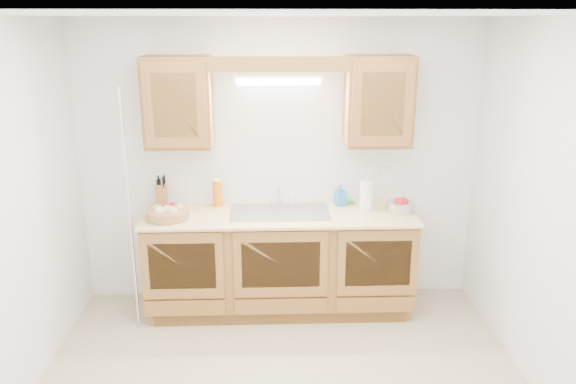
{
  "coord_description": "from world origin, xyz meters",
  "views": [
    {
      "loc": [
        -0.09,
        -3.32,
        2.47
      ],
      "look_at": [
        0.06,
        0.85,
        1.19
      ],
      "focal_mm": 35.0,
      "sensor_mm": 36.0,
      "label": 1
    }
  ],
  "objects_px": {
    "knife_block": "(161,196)",
    "apple_bowl": "(400,206)",
    "fruit_basket": "(168,212)",
    "paper_towel": "(366,196)"
  },
  "relations": [
    {
      "from": "knife_block",
      "to": "fruit_basket",
      "type": "bearing_deg",
      "value": -80.42
    },
    {
      "from": "knife_block",
      "to": "paper_towel",
      "type": "bearing_deg",
      "value": -13.36
    },
    {
      "from": "knife_block",
      "to": "apple_bowl",
      "type": "bearing_deg",
      "value": -14.73
    },
    {
      "from": "paper_towel",
      "to": "apple_bowl",
      "type": "relative_size",
      "value": 0.96
    },
    {
      "from": "fruit_basket",
      "to": "paper_towel",
      "type": "xyz_separation_m",
      "value": [
        1.68,
        0.16,
        0.07
      ]
    },
    {
      "from": "knife_block",
      "to": "apple_bowl",
      "type": "xyz_separation_m",
      "value": [
        2.06,
        -0.2,
        -0.05
      ]
    },
    {
      "from": "paper_towel",
      "to": "apple_bowl",
      "type": "xyz_separation_m",
      "value": [
        0.28,
        -0.07,
        -0.07
      ]
    },
    {
      "from": "paper_towel",
      "to": "fruit_basket",
      "type": "bearing_deg",
      "value": -174.42
    },
    {
      "from": "knife_block",
      "to": "apple_bowl",
      "type": "height_order",
      "value": "knife_block"
    },
    {
      "from": "fruit_basket",
      "to": "paper_towel",
      "type": "relative_size",
      "value": 1.49
    }
  ]
}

